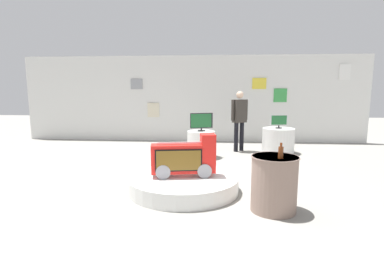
% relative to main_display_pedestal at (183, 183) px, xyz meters
% --- Properties ---
extents(ground_plane, '(30.00, 30.00, 0.00)m').
position_rel_main_display_pedestal_xyz_m(ground_plane, '(-0.27, -0.17, -0.13)').
color(ground_plane, gray).
extents(back_wall_display, '(11.51, 0.13, 2.86)m').
position_rel_main_display_pedestal_xyz_m(back_wall_display, '(-0.27, 5.20, 1.30)').
color(back_wall_display, silver).
rests_on(back_wall_display, ground).
extents(main_display_pedestal, '(1.90, 1.90, 0.26)m').
position_rel_main_display_pedestal_xyz_m(main_display_pedestal, '(0.00, 0.00, 0.00)').
color(main_display_pedestal, silver).
rests_on(main_display_pedestal, ground).
extents(novelty_firetruck_tv, '(1.12, 0.50, 0.73)m').
position_rel_main_display_pedestal_xyz_m(novelty_firetruck_tv, '(0.02, -0.00, 0.43)').
color(novelty_firetruck_tv, gray).
rests_on(novelty_firetruck_tv, main_display_pedestal).
extents(display_pedestal_left_rear, '(0.88, 0.88, 0.69)m').
position_rel_main_display_pedestal_xyz_m(display_pedestal_left_rear, '(2.28, 3.42, 0.21)').
color(display_pedestal_left_rear, silver).
rests_on(display_pedestal_left_rear, ground).
extents(tv_on_left_rear, '(0.46, 0.17, 0.37)m').
position_rel_main_display_pedestal_xyz_m(tv_on_left_rear, '(2.28, 3.42, 0.76)').
color(tv_on_left_rear, black).
rests_on(tv_on_left_rear, display_pedestal_left_rear).
extents(display_pedestal_center_rear, '(0.73, 0.73, 0.69)m').
position_rel_main_display_pedestal_xyz_m(display_pedestal_center_rear, '(0.18, 2.68, 0.21)').
color(display_pedestal_center_rear, silver).
rests_on(display_pedestal_center_rear, ground).
extents(tv_on_center_rear, '(0.57, 0.23, 0.46)m').
position_rel_main_display_pedestal_xyz_m(tv_on_center_rear, '(0.18, 2.68, 0.81)').
color(tv_on_center_rear, black).
rests_on(tv_on_center_rear, display_pedestal_center_rear).
extents(side_table_round, '(0.67, 0.67, 0.81)m').
position_rel_main_display_pedestal_xyz_m(side_table_round, '(1.39, -0.76, 0.28)').
color(side_table_round, gray).
rests_on(side_table_round, ground).
extents(bottle_on_side_table, '(0.07, 0.07, 0.22)m').
position_rel_main_display_pedestal_xyz_m(bottle_on_side_table, '(1.44, -0.89, 0.76)').
color(bottle_on_side_table, brown).
rests_on(bottle_on_side_table, side_table_round).
extents(shopper_browsing_near_truck, '(0.48, 0.38, 1.70)m').
position_rel_main_display_pedestal_xyz_m(shopper_browsing_near_truck, '(1.20, 3.55, 0.86)').
color(shopper_browsing_near_truck, black).
rests_on(shopper_browsing_near_truck, ground).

